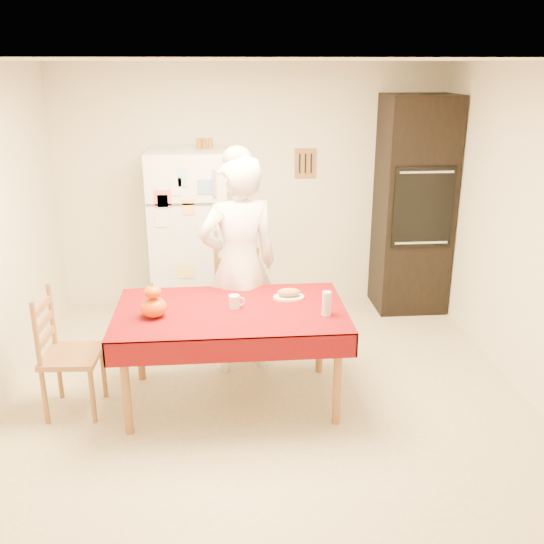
{
  "coord_description": "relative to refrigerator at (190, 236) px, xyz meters",
  "views": [
    {
      "loc": [
        -0.34,
        -4.0,
        2.49
      ],
      "look_at": [
        0.03,
        0.2,
        1.03
      ],
      "focal_mm": 40.0,
      "sensor_mm": 36.0,
      "label": 1
    }
  ],
  "objects": [
    {
      "name": "floor",
      "position": [
        0.65,
        -1.88,
        -0.85
      ],
      "size": [
        4.5,
        4.5,
        0.0
      ],
      "primitive_type": "plane",
      "color": "tan",
      "rests_on": "ground"
    },
    {
      "name": "room_shell",
      "position": [
        0.65,
        -1.88,
        0.77
      ],
      "size": [
        4.02,
        4.52,
        2.51
      ],
      "color": "beige",
      "rests_on": "ground"
    },
    {
      "name": "refrigerator",
      "position": [
        0.0,
        0.0,
        0.0
      ],
      "size": [
        0.75,
        0.74,
        1.7
      ],
      "color": "white",
      "rests_on": "floor"
    },
    {
      "name": "oven_cabinet",
      "position": [
        2.28,
        0.05,
        0.25
      ],
      "size": [
        0.7,
        0.62,
        2.2
      ],
      "color": "black",
      "rests_on": "floor"
    },
    {
      "name": "dining_table",
      "position": [
        0.37,
        -1.73,
        -0.16
      ],
      "size": [
        1.7,
        1.0,
        0.76
      ],
      "color": "brown",
      "rests_on": "floor"
    },
    {
      "name": "chair_far",
      "position": [
        0.44,
        -0.91,
        -0.34
      ],
      "size": [
        0.43,
        0.41,
        0.95
      ],
      "rotation": [
        0.0,
        0.0,
        0.02
      ],
      "color": "brown",
      "rests_on": "floor"
    },
    {
      "name": "chair_left",
      "position": [
        -0.87,
        -1.77,
        -0.34
      ],
      "size": [
        0.42,
        0.44,
        0.95
      ],
      "rotation": [
        0.0,
        0.0,
        1.53
      ],
      "color": "brown",
      "rests_on": "floor"
    },
    {
      "name": "seated_woman",
      "position": [
        0.45,
        -1.19,
        0.06
      ],
      "size": [
        0.75,
        0.59,
        1.83
      ],
      "primitive_type": "imported",
      "rotation": [
        0.0,
        0.0,
        3.4
      ],
      "color": "white",
      "rests_on": "floor"
    },
    {
      "name": "coffee_mug",
      "position": [
        0.4,
        -1.71,
        -0.04
      ],
      "size": [
        0.08,
        0.08,
        0.1
      ],
      "primitive_type": "cylinder",
      "color": "white",
      "rests_on": "dining_table"
    },
    {
      "name": "pumpkin_lower",
      "position": [
        -0.18,
        -1.82,
        -0.02
      ],
      "size": [
        0.19,
        0.19,
        0.14
      ],
      "primitive_type": "ellipsoid",
      "color": "#E64405",
      "rests_on": "dining_table"
    },
    {
      "name": "pumpkin_upper",
      "position": [
        -0.18,
        -1.82,
        0.1
      ],
      "size": [
        0.12,
        0.12,
        0.09
      ],
      "primitive_type": "ellipsoid",
      "color": "#E94B05",
      "rests_on": "pumpkin_lower"
    },
    {
      "name": "wine_glass",
      "position": [
        1.05,
        -1.89,
        -0.0
      ],
      "size": [
        0.07,
        0.07,
        0.18
      ],
      "primitive_type": "cylinder",
      "color": "silver",
      "rests_on": "dining_table"
    },
    {
      "name": "bread_plate",
      "position": [
        0.82,
        -1.55,
        -0.08
      ],
      "size": [
        0.24,
        0.24,
        0.02
      ],
      "primitive_type": "cylinder",
      "color": "white",
      "rests_on": "dining_table"
    },
    {
      "name": "bread_loaf",
      "position": [
        0.82,
        -1.55,
        -0.04
      ],
      "size": [
        0.18,
        0.1,
        0.06
      ],
      "primitive_type": "ellipsoid",
      "color": "tan",
      "rests_on": "bread_plate"
    },
    {
      "name": "spice_jar_left",
      "position": [
        0.12,
        0.05,
        0.9
      ],
      "size": [
        0.05,
        0.05,
        0.1
      ],
      "primitive_type": "cylinder",
      "color": "#90521A",
      "rests_on": "refrigerator"
    },
    {
      "name": "spice_jar_mid",
      "position": [
        0.18,
        0.05,
        0.9
      ],
      "size": [
        0.05,
        0.05,
        0.1
      ],
      "primitive_type": "cylinder",
      "color": "brown",
      "rests_on": "refrigerator"
    },
    {
      "name": "spice_jar_right",
      "position": [
        0.23,
        0.05,
        0.9
      ],
      "size": [
        0.05,
        0.05,
        0.1
      ],
      "primitive_type": "cylinder",
      "color": "#99581B",
      "rests_on": "refrigerator"
    }
  ]
}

